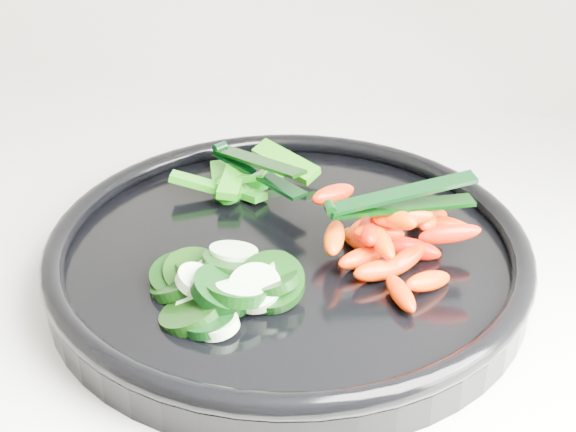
# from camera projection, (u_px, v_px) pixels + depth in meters

# --- Properties ---
(veggie_tray) EXTENTS (0.42, 0.42, 0.04)m
(veggie_tray) POSITION_uv_depth(u_px,v_px,m) (288.00, 254.00, 0.63)
(veggie_tray) COLOR black
(veggie_tray) RESTS_ON counter
(cucumber_pile) EXTENTS (0.13, 0.12, 0.04)m
(cucumber_pile) POSITION_uv_depth(u_px,v_px,m) (220.00, 281.00, 0.57)
(cucumber_pile) COLOR black
(cucumber_pile) RESTS_ON veggie_tray
(carrot_pile) EXTENTS (0.14, 0.16, 0.05)m
(carrot_pile) POSITION_uv_depth(u_px,v_px,m) (389.00, 236.00, 0.61)
(carrot_pile) COLOR #FA5500
(carrot_pile) RESTS_ON veggie_tray
(pepper_pile) EXTENTS (0.12, 0.10, 0.03)m
(pepper_pile) POSITION_uv_depth(u_px,v_px,m) (244.00, 179.00, 0.70)
(pepper_pile) COLOR #0A6F0B
(pepper_pile) RESTS_ON veggie_tray
(tong_carrot) EXTENTS (0.11, 0.06, 0.02)m
(tong_carrot) POSITION_uv_depth(u_px,v_px,m) (398.00, 200.00, 0.59)
(tong_carrot) COLOR black
(tong_carrot) RESTS_ON carrot_pile
(tong_pepper) EXTENTS (0.10, 0.07, 0.02)m
(tong_pepper) POSITION_uv_depth(u_px,v_px,m) (255.00, 166.00, 0.69)
(tong_pepper) COLOR black
(tong_pepper) RESTS_ON pepper_pile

